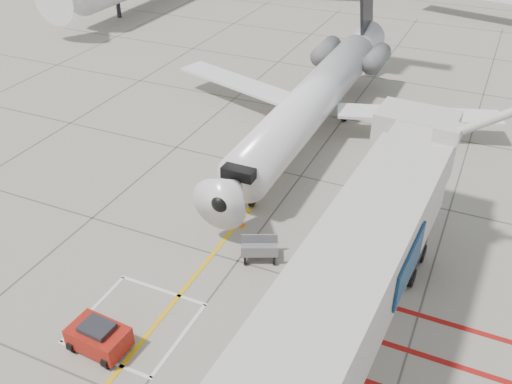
% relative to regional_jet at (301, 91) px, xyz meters
% --- Properties ---
extents(ground_plane, '(260.00, 260.00, 0.00)m').
position_rel_regional_jet_xyz_m(ground_plane, '(1.23, -14.88, -3.71)').
color(ground_plane, gray).
rests_on(ground_plane, ground).
extents(regional_jet, '(22.47, 28.32, 7.42)m').
position_rel_regional_jet_xyz_m(regional_jet, '(0.00, 0.00, 0.00)').
color(regional_jet, silver).
rests_on(regional_jet, ground_plane).
extents(jet_bridge, '(10.17, 19.78, 7.73)m').
position_rel_regional_jet_xyz_m(jet_bridge, '(7.24, -14.40, 0.16)').
color(jet_bridge, beige).
rests_on(jet_bridge, ground_plane).
extents(pushback_tug, '(2.24, 1.49, 1.26)m').
position_rel_regional_jet_xyz_m(pushback_tug, '(-1.20, -17.49, -3.08)').
color(pushback_tug, maroon).
rests_on(pushback_tug, ground_plane).
extents(baggage_cart, '(1.91, 1.61, 1.03)m').
position_rel_regional_jet_xyz_m(baggage_cart, '(2.05, -10.30, -3.20)').
color(baggage_cart, slate).
rests_on(baggage_cart, ground_plane).
extents(ground_power_unit, '(2.31, 1.55, 1.70)m').
position_rel_regional_jet_xyz_m(ground_power_unit, '(5.73, -8.86, -2.86)').
color(ground_power_unit, silver).
rests_on(ground_power_unit, ground_plane).
extents(cone_nose, '(0.41, 0.41, 0.57)m').
position_rel_regional_jet_xyz_m(cone_nose, '(-1.28, -8.27, -3.42)').
color(cone_nose, '#EE430C').
rests_on(cone_nose, ground_plane).
extents(cone_side, '(0.36, 0.36, 0.50)m').
position_rel_regional_jet_xyz_m(cone_side, '(0.21, -8.39, -3.46)').
color(cone_side, orange).
rests_on(cone_side, ground_plane).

